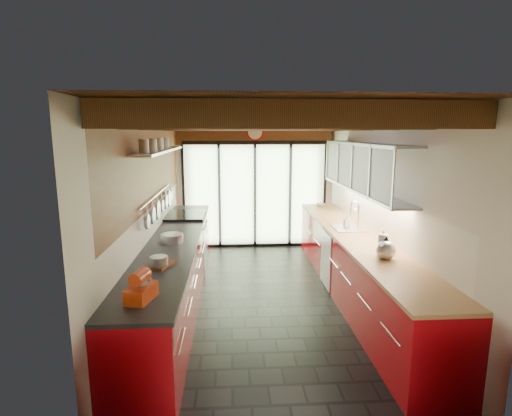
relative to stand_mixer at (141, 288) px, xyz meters
name	(u,v)px	position (x,y,z in m)	size (l,w,h in m)	color
ground	(266,299)	(1.27, 2.05, -1.03)	(5.50, 5.50, 0.00)	black
room_shell	(267,184)	(1.27, 2.05, 0.62)	(5.50, 5.50, 5.50)	silver
ceiling_beams	(265,124)	(1.27, 2.43, 1.43)	(3.14, 5.06, 4.90)	#593316
glass_door	(255,167)	(1.27, 4.75, 0.63)	(2.95, 0.10, 2.90)	#C6EAAD
left_counter	(175,270)	(0.00, 2.05, -0.57)	(0.68, 5.00, 0.92)	#B70813
range_stove	(187,241)	(0.00, 3.50, -0.56)	(0.66, 0.90, 0.97)	silver
right_counter	(355,266)	(2.54, 2.05, -0.57)	(0.68, 5.00, 0.92)	#B70813
sink_assembly	(349,226)	(2.56, 2.45, -0.07)	(0.45, 0.52, 0.43)	silver
upper_cabinets_right	(364,167)	(2.70, 2.35, 0.82)	(0.34, 3.00, 3.00)	silver
left_wall_fixtures	(160,173)	(-0.20, 2.35, 0.75)	(0.28, 2.60, 0.96)	silver
stand_mixer	(141,288)	(0.00, 0.00, 0.00)	(0.25, 0.34, 0.28)	red
pot_large	(159,262)	(0.00, 0.85, -0.05)	(0.19, 0.19, 0.12)	silver
pot_small	(172,238)	(0.00, 1.84, -0.05)	(0.29, 0.29, 0.11)	silver
cutting_board	(160,265)	(0.00, 0.89, -0.10)	(0.23, 0.32, 0.03)	brown
kettle	(386,249)	(2.54, 0.98, 0.01)	(0.30, 0.32, 0.27)	silver
paper_towel	(383,245)	(2.54, 1.08, 0.02)	(0.13, 0.13, 0.31)	white
soap_bottle	(347,221)	(2.54, 2.52, -0.01)	(0.09, 0.09, 0.20)	silver
bowl	(321,205)	(2.54, 4.30, -0.09)	(0.19, 0.19, 0.05)	silver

